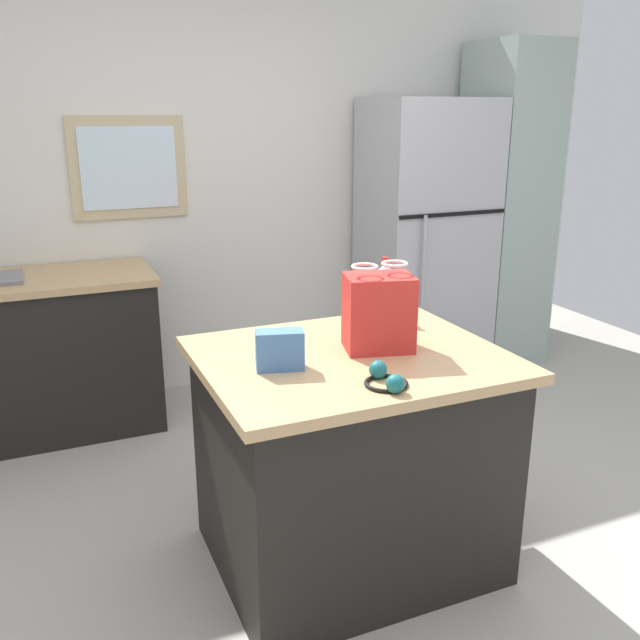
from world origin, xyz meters
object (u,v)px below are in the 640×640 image
at_px(refrigerator, 425,240).
at_px(shopping_bag, 379,312).
at_px(kitchen_island, 350,458).
at_px(small_box, 280,350).
at_px(bottle, 384,290).
at_px(tall_cabinet, 505,208).
at_px(ear_defenders, 386,379).

relative_size(refrigerator, shopping_bag, 5.50).
relative_size(kitchen_island, shopping_bag, 3.37).
relative_size(shopping_bag, small_box, 1.98).
bearing_deg(kitchen_island, small_box, -172.84).
bearing_deg(bottle, tall_cabinet, 38.75).
height_order(tall_cabinet, small_box, tall_cabinet).
height_order(kitchen_island, refrigerator, refrigerator).
relative_size(bottle, ear_defenders, 1.37).
bearing_deg(kitchen_island, bottle, 47.51).
distance_m(bottle, ear_defenders, 0.80).
height_order(refrigerator, tall_cabinet, tall_cabinet).
relative_size(kitchen_island, ear_defenders, 5.70).
xyz_separation_m(kitchen_island, refrigerator, (1.41, 1.76, 0.48)).
xyz_separation_m(refrigerator, tall_cabinet, (0.65, 0.00, 0.18)).
bearing_deg(shopping_bag, small_box, -172.92).
bearing_deg(tall_cabinet, refrigerator, -179.98).
relative_size(refrigerator, ear_defenders, 9.29).
height_order(refrigerator, ear_defenders, refrigerator).
height_order(tall_cabinet, ear_defenders, tall_cabinet).
distance_m(refrigerator, ear_defenders, 2.53).
bearing_deg(kitchen_island, shopping_bag, 6.88).
xyz_separation_m(refrigerator, shopping_bag, (-1.29, -1.74, 0.12)).
bearing_deg(ear_defenders, shopping_bag, 66.49).
distance_m(small_box, bottle, 0.77).
height_order(kitchen_island, bottle, bottle).
bearing_deg(ear_defenders, kitchen_island, 85.33).
distance_m(kitchen_island, bottle, 0.76).
distance_m(refrigerator, bottle, 1.75).
distance_m(tall_cabinet, shopping_bag, 2.61).
distance_m(kitchen_island, shopping_bag, 0.61).
xyz_separation_m(tall_cabinet, bottle, (-1.72, -1.38, -0.09)).
bearing_deg(ear_defenders, refrigerator, 55.39).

